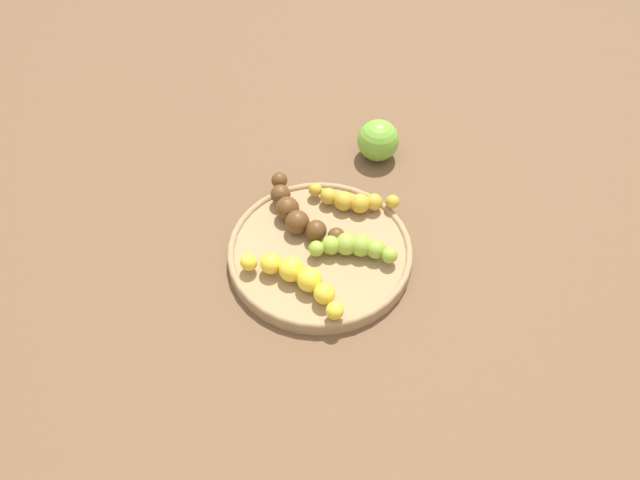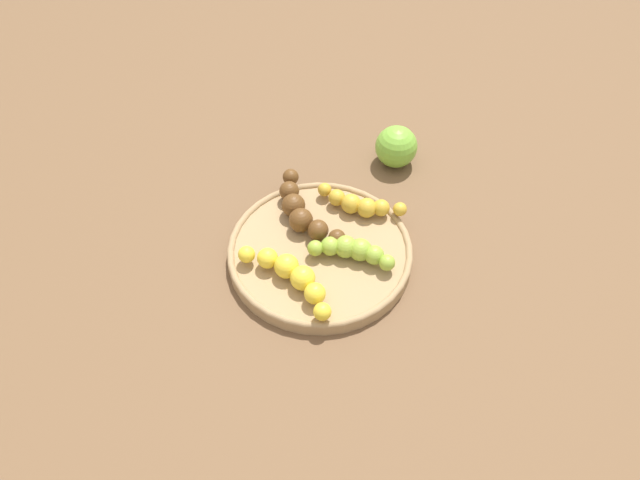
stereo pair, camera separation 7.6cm
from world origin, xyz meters
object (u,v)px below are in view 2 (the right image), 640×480
Objects in this scene: fruit_bowl at (320,252)px; banana_overripe at (302,210)px; banana_green at (352,250)px; banana_yellow at (291,275)px; banana_spotted at (360,204)px; apple_green at (396,147)px.

banana_overripe is at bearing 78.35° from fruit_bowl.
banana_green is 0.61× the size of banana_overripe.
banana_spotted is at bearing 5.69° from banana_yellow.
banana_yellow is 0.12m from banana_overripe.
apple_green is (0.20, 0.03, -0.00)m from banana_overripe.
banana_spotted is at bearing 5.74° from banana_green.
banana_yellow is (-0.07, -0.03, 0.02)m from fruit_bowl.
fruit_bowl is 0.10m from banana_spotted.
banana_yellow is at bearing -157.81° from apple_green.
banana_green is at bearing -145.81° from apple_green.
banana_yellow is 1.59× the size of banana_green.
apple_green reaches higher than banana_overripe.
banana_green is 0.10m from banana_overripe.
banana_yellow is 2.35× the size of apple_green.
banana_overripe reaches higher than banana_yellow.
banana_green is 0.85× the size of banana_spotted.
apple_green reaches higher than banana_yellow.
fruit_bowl is 2.62× the size of banana_green.
fruit_bowl is 0.05m from banana_green.
apple_green is at bearing 22.47° from fruit_bowl.
fruit_bowl is at bearing 84.84° from banana_overripe.
banana_yellow is at bearing 132.12° from banana_green.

